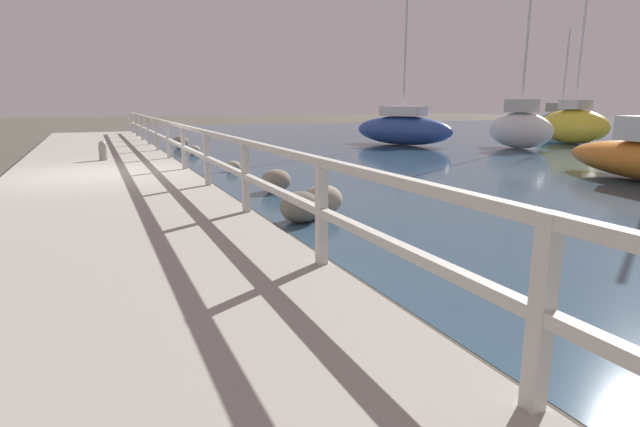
% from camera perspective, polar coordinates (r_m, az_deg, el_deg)
% --- Properties ---
extents(ground_plane, '(120.00, 120.00, 0.00)m').
position_cam_1_polar(ground_plane, '(12.63, -23.70, 2.99)').
color(ground_plane, '#4C473D').
extents(dock_walkway, '(4.02, 36.00, 0.27)m').
position_cam_1_polar(dock_walkway, '(12.61, -23.75, 3.61)').
color(dock_walkway, '#9E998E').
rests_on(dock_walkway, ground).
extents(railing, '(0.10, 32.50, 1.07)m').
position_cam_1_polar(railing, '(12.68, -15.38, 8.21)').
color(railing, beige).
rests_on(railing, dock_walkway).
extents(boulder_far_strip, '(0.68, 0.61, 0.51)m').
position_cam_1_polar(boulder_far_strip, '(8.50, 0.34, 1.61)').
color(boulder_far_strip, gray).
rests_on(boulder_far_strip, ground).
extents(boulder_mid_strip, '(0.66, 0.59, 0.49)m').
position_cam_1_polar(boulder_mid_strip, '(22.19, -15.65, 7.92)').
color(boulder_mid_strip, slate).
rests_on(boulder_mid_strip, ground).
extents(boulder_near_dock, '(0.66, 0.60, 0.50)m').
position_cam_1_polar(boulder_near_dock, '(7.93, -2.27, 0.76)').
color(boulder_near_dock, '#666056').
rests_on(boulder_near_dock, ground).
extents(boulder_downstream, '(0.46, 0.41, 0.34)m').
position_cam_1_polar(boulder_downstream, '(19.04, -14.21, 7.07)').
color(boulder_downstream, gray).
rests_on(boulder_downstream, ground).
extents(boulder_water_edge, '(0.40, 0.36, 0.30)m').
position_cam_1_polar(boulder_water_edge, '(14.02, -9.90, 5.34)').
color(boulder_water_edge, gray).
rests_on(boulder_water_edge, ground).
extents(boulder_upstream, '(0.64, 0.58, 0.48)m').
position_cam_1_polar(boulder_upstream, '(10.72, -5.05, 3.77)').
color(boulder_upstream, slate).
rests_on(boulder_upstream, ground).
extents(mooring_bollard, '(0.22, 0.22, 0.55)m').
position_cam_1_polar(mooring_bollard, '(15.43, -23.56, 6.61)').
color(mooring_bollard, gray).
rests_on(mooring_bollard, dock_walkway).
extents(sailboat_yellow, '(1.45, 3.71, 6.50)m').
position_cam_1_polar(sailboat_yellow, '(26.08, 26.94, 9.00)').
color(sailboat_yellow, gold).
rests_on(sailboat_yellow, water_surface).
extents(sailboat_white, '(1.21, 3.23, 7.27)m').
position_cam_1_polar(sailboat_white, '(22.50, 21.86, 9.11)').
color(sailboat_white, white).
rests_on(sailboat_white, water_surface).
extents(sailboat_teal, '(3.72, 5.77, 5.85)m').
position_cam_1_polar(sailboat_teal, '(32.57, 25.79, 9.39)').
color(sailboat_teal, '#1E707A').
rests_on(sailboat_teal, water_surface).
extents(sailboat_blue, '(3.18, 5.08, 8.11)m').
position_cam_1_polar(sailboat_blue, '(22.91, 9.43, 9.58)').
color(sailboat_blue, '#2D4C9E').
rests_on(sailboat_blue, water_surface).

